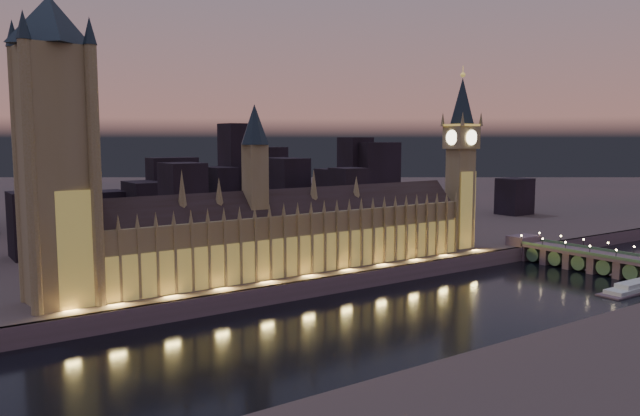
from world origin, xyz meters
TOP-DOWN VIEW (x-y plane):
  - ground_plane at (0.00, 0.00)m, footprint 2000.00×2000.00m
  - north_bank at (0.00, 520.00)m, footprint 2000.00×960.00m
  - embankment_wall at (0.00, 41.00)m, footprint 2000.00×2.50m
  - palace_of_westminster at (-6.71, 61.74)m, footprint 202.00×22.02m
  - victoria_tower at (-110.00, 61.93)m, footprint 31.68×31.68m
  - elizabeth_tower at (108.00, 61.92)m, footprint 18.00×18.00m
  - westminster_bridge at (144.56, -3.45)m, footprint 17.85×113.00m
  - river_boat at (122.01, -35.68)m, footprint 48.53×11.79m
  - city_backdrop at (33.91, 248.04)m, footprint 453.74×215.63m

SIDE VIEW (x-z plane):
  - ground_plane at x=0.00m, z-range 0.00..0.00m
  - river_boat at x=122.01m, z-range -0.69..3.81m
  - north_bank at x=0.00m, z-range 0.00..8.00m
  - embankment_wall at x=0.00m, z-range 0.00..8.00m
  - westminster_bridge at x=144.56m, z-range -1.96..13.94m
  - palace_of_westminster at x=-6.71m, z-range -12.63..65.37m
  - city_backdrop at x=33.91m, z-range -12.13..74.56m
  - elizabeth_tower at x=108.00m, z-range 13.83..117.14m
  - victoria_tower at x=-110.00m, z-range 7.62..134.12m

